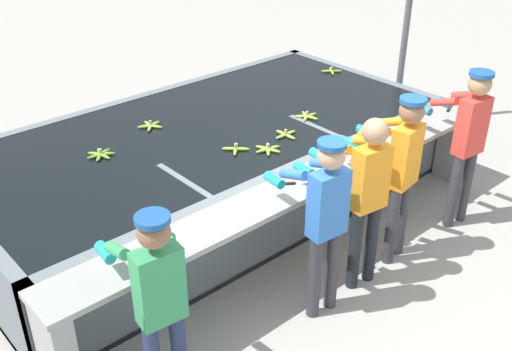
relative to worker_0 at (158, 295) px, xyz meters
The scene contains 19 objects.
ground_plane 2.21m from the worker_0, ahead, with size 80.00×80.00×0.00m, color #A3A099.
wash_tank 2.86m from the worker_0, 45.77° to the left, with size 5.26×2.62×0.93m.
work_ledge 2.04m from the worker_0, 13.90° to the left, with size 5.26×0.45×0.93m.
worker_0 is the anchor object (origin of this frame).
worker_1 1.56m from the worker_0, ahead, with size 0.45×0.73×1.65m.
worker_2 2.11m from the worker_0, ahead, with size 0.47×0.73×1.66m.
worker_3 2.65m from the worker_0, ahead, with size 0.48×0.74×1.69m.
worker_4 3.66m from the worker_0, ahead, with size 0.46×0.74×1.71m.
banana_bunch_floating_0 2.74m from the worker_0, 27.91° to the left, with size 0.28×0.28×0.08m.
banana_bunch_floating_1 2.28m from the worker_0, 70.66° to the left, with size 0.28×0.28×0.08m.
banana_bunch_floating_2 4.84m from the worker_0, 28.38° to the left, with size 0.24×0.24×0.08m.
banana_bunch_floating_3 2.28m from the worker_0, 37.05° to the left, with size 0.23×0.23×0.08m.
banana_bunch_floating_4 2.83m from the worker_0, 58.23° to the left, with size 0.28×0.27×0.08m.
banana_bunch_floating_5 2.36m from the worker_0, 29.35° to the left, with size 0.28×0.28×0.08m.
banana_bunch_floating_6 3.28m from the worker_0, 26.62° to the left, with size 0.27×0.28×0.08m.
banana_bunch_ledge_0 3.29m from the worker_0, ahead, with size 0.28×0.28×0.08m.
knife_0 1.87m from the worker_0, 15.10° to the left, with size 0.31×0.22×0.02m.
knife_1 4.38m from the worker_0, ahead, with size 0.34×0.16×0.02m.
support_post_right 5.68m from the worker_0, 20.02° to the left, with size 0.09×0.09×3.20m.
Camera 1 is at (-3.52, -3.00, 3.61)m, focal length 42.00 mm.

